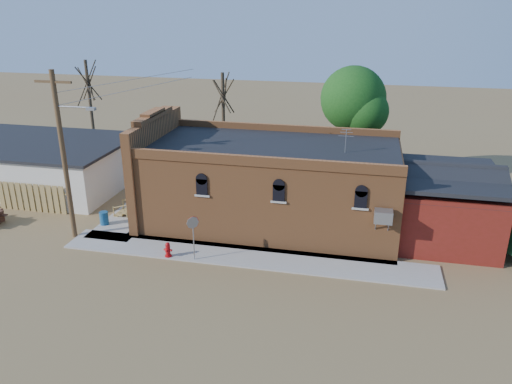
% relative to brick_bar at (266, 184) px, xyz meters
% --- Properties ---
extents(ground, '(120.00, 120.00, 0.00)m').
position_rel_brick_bar_xyz_m(ground, '(-1.64, -5.49, -2.34)').
color(ground, olive).
rests_on(ground, ground).
extents(sidewalk_south, '(19.00, 2.20, 0.08)m').
position_rel_brick_bar_xyz_m(sidewalk_south, '(-0.14, -4.59, -2.30)').
color(sidewalk_south, '#9E9991').
rests_on(sidewalk_south, ground).
extents(sidewalk_west, '(2.60, 10.00, 0.08)m').
position_rel_brick_bar_xyz_m(sidewalk_west, '(-7.94, 0.51, -2.30)').
color(sidewalk_west, '#9E9991').
rests_on(sidewalk_west, ground).
extents(brick_bar, '(16.40, 7.97, 6.30)m').
position_rel_brick_bar_xyz_m(brick_bar, '(0.00, 0.00, 0.00)').
color(brick_bar, '#A35F31').
rests_on(brick_bar, ground).
extents(red_shed, '(5.40, 6.40, 4.30)m').
position_rel_brick_bar_xyz_m(red_shed, '(9.86, 0.01, -0.07)').
color(red_shed, maroon).
rests_on(red_shed, ground).
extents(wood_fence, '(5.20, 0.10, 1.80)m').
position_rel_brick_bar_xyz_m(wood_fence, '(-14.44, -1.69, -1.44)').
color(wood_fence, olive).
rests_on(wood_fence, ground).
extents(utility_pole, '(3.12, 0.26, 9.00)m').
position_rel_brick_bar_xyz_m(utility_pole, '(-9.79, -4.29, 2.43)').
color(utility_pole, '#4D351F').
rests_on(utility_pole, ground).
extents(tree_bare_near, '(2.80, 2.80, 7.65)m').
position_rel_brick_bar_xyz_m(tree_bare_near, '(-4.64, 7.51, 3.62)').
color(tree_bare_near, '#413225').
rests_on(tree_bare_near, ground).
extents(tree_bare_far, '(2.80, 2.80, 8.16)m').
position_rel_brick_bar_xyz_m(tree_bare_far, '(-15.64, 8.51, 4.02)').
color(tree_bare_far, '#413225').
rests_on(tree_bare_far, ground).
extents(tree_leafy, '(4.40, 4.40, 8.15)m').
position_rel_brick_bar_xyz_m(tree_leafy, '(4.36, 8.01, 3.59)').
color(tree_leafy, '#413225').
rests_on(tree_leafy, ground).
extents(fire_hydrant, '(0.44, 0.43, 0.77)m').
position_rel_brick_bar_xyz_m(fire_hydrant, '(-3.89, -5.50, -1.88)').
color(fire_hydrant, '#AA090D').
rests_on(fire_hydrant, sidewalk_south).
extents(stop_sign, '(0.50, 0.47, 2.32)m').
position_rel_brick_bar_xyz_m(stop_sign, '(-2.50, -5.49, -0.48)').
color(stop_sign, gray).
rests_on(stop_sign, sidewalk_south).
extents(trash_barrel, '(0.58, 0.58, 0.76)m').
position_rel_brick_bar_xyz_m(trash_barrel, '(-8.94, -2.64, -1.88)').
color(trash_barrel, navy).
rests_on(trash_barrel, sidewalk_west).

